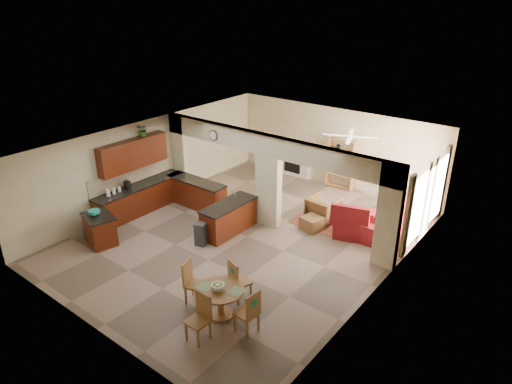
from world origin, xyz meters
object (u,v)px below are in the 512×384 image
Objects in this scene: kitchen_island at (100,229)px; armchair at (323,209)px; sofa at (400,218)px; dining_table at (221,298)px.

kitchen_island is 6.52m from armchair.
kitchen_island reaches higher than sofa.
armchair is at bearing 95.96° from dining_table.
sofa is at bearing 75.63° from dining_table.
sofa is (1.55, 6.06, -0.06)m from dining_table.
dining_table is 0.36× the size of sofa.
dining_table is 6.25m from sofa.
kitchen_island is 0.40× the size of sofa.
kitchen_island is 1.10× the size of dining_table.
sofa reaches higher than dining_table.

